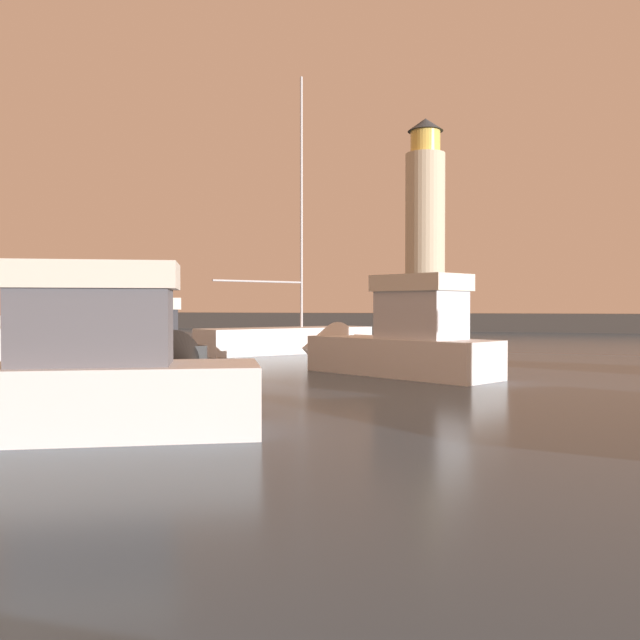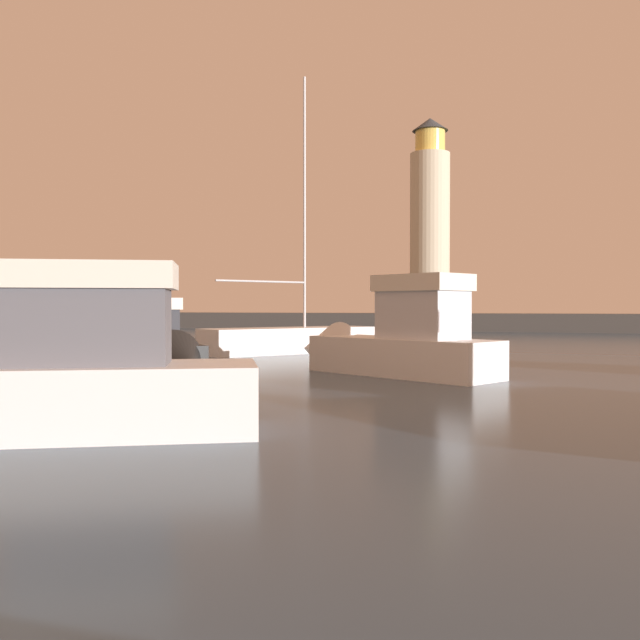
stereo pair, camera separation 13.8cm
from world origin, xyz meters
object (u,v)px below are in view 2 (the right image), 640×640
lighthouse (430,221)px  motorboat_0 (386,342)px  motorboat_1 (15,381)px  motorboat_2 (161,350)px  sailboat_moored (290,339)px

lighthouse → motorboat_0: bearing=-82.4°
motorboat_1 → motorboat_2: bearing=108.8°
motorboat_0 → sailboat_moored: 9.96m
motorboat_1 → sailboat_moored: 19.64m
sailboat_moored → motorboat_0: bearing=-51.5°
lighthouse → motorboat_0: lighthouse is taller
motorboat_0 → motorboat_2: size_ratio=1.30×
lighthouse → motorboat_1: size_ratio=2.28×
motorboat_1 → motorboat_2: 9.63m
lighthouse → motorboat_2: lighthouse is taller
motorboat_0 → motorboat_2: bearing=-158.3°
lighthouse → sailboat_moored: size_ratio=1.36×
motorboat_2 → sailboat_moored: sailboat_moored is taller
motorboat_1 → motorboat_2: size_ratio=1.28×
motorboat_1 → motorboat_0: bearing=74.6°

